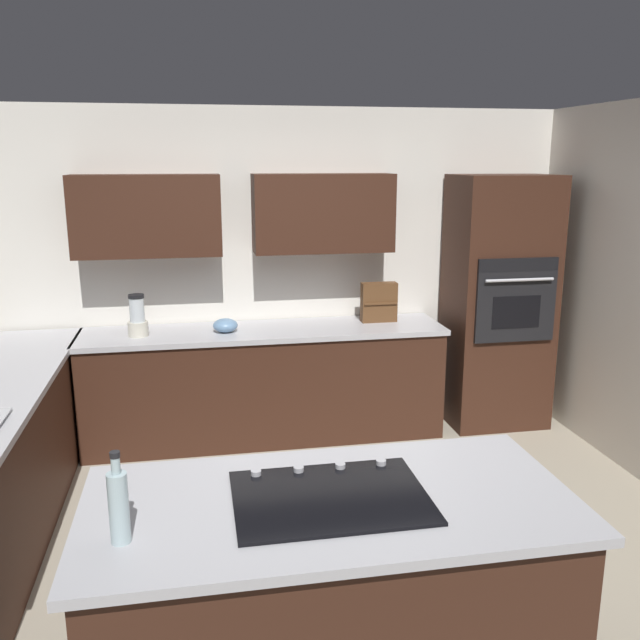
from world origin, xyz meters
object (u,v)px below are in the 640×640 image
at_px(wall_oven, 498,302).
at_px(oil_bottle, 119,505).
at_px(mixing_bowl, 225,325).
at_px(cooktop, 330,496).
at_px(blender, 137,318).
at_px(spice_rack, 379,302).

xyz_separation_m(wall_oven, oil_bottle, (2.75, 2.91, 0.00)).
bearing_deg(mixing_bowl, wall_oven, -179.17).
distance_m(cooktop, oil_bottle, 0.81).
relative_size(mixing_bowl, oil_bottle, 0.56).
xyz_separation_m(blender, mixing_bowl, (-0.65, 0.00, -0.08)).
height_order(cooktop, oil_bottle, oil_bottle).
distance_m(blender, mixing_bowl, 0.66).
relative_size(wall_oven, oil_bottle, 6.14).
distance_m(cooktop, blender, 2.86).
bearing_deg(oil_bottle, spice_rack, -120.33).
relative_size(cooktop, oil_bottle, 2.25).
bearing_deg(cooktop, oil_bottle, 12.38).
relative_size(wall_oven, cooktop, 2.73).
xyz_separation_m(blender, oil_bottle, (-0.15, 2.88, 0.00)).
bearing_deg(blender, mixing_bowl, 180.00).
xyz_separation_m(spice_rack, oil_bottle, (1.75, 2.99, -0.02)).
bearing_deg(wall_oven, cooktop, 54.21).
bearing_deg(mixing_bowl, spice_rack, -174.67).
bearing_deg(blender, oil_bottle, 92.97).
bearing_deg(wall_oven, mixing_bowl, 0.83).
distance_m(cooktop, mixing_bowl, 2.72).
height_order(blender, spice_rack, spice_rack).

